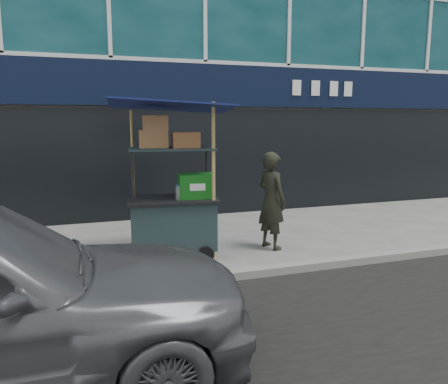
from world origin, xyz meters
name	(u,v)px	position (x,y,z in m)	size (l,w,h in m)	color
ground	(281,268)	(0.00, 0.00, 0.00)	(80.00, 80.00, 0.00)	slate
curb	(287,269)	(0.00, -0.20, 0.06)	(80.00, 0.18, 0.12)	gray
vendor_cart	(174,204)	(-1.36, 1.02, 0.87)	(1.96, 1.50, 2.47)	#182629
vendor_man	(271,200)	(0.30, 1.01, 0.82)	(0.60, 0.39, 1.64)	black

